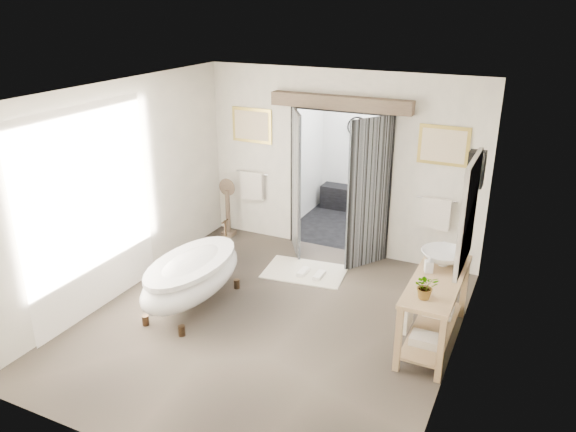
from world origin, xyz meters
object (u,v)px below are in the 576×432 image
object	(u,v)px
clawfoot_tub	(192,276)
vanity	(432,304)
rug	(305,272)
basin	(443,258)

from	to	relation	value
clawfoot_tub	vanity	distance (m)	3.09
clawfoot_tub	rug	distance (m)	1.87
vanity	basin	bearing A→B (deg)	88.68
rug	vanity	bearing A→B (deg)	-26.00
vanity	rug	size ratio (longest dim) A/B	1.33
basin	rug	bearing A→B (deg)	168.42
vanity	rug	world-z (taller)	vanity
vanity	rug	xyz separation A→B (m)	(-2.09, 1.02, -0.50)
rug	basin	size ratio (longest dim) A/B	2.20
clawfoot_tub	vanity	xyz separation A→B (m)	(3.05, 0.53, 0.05)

